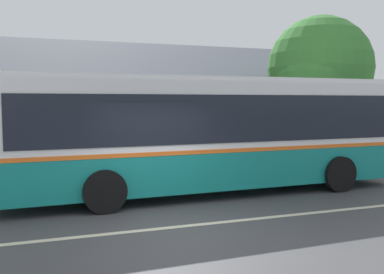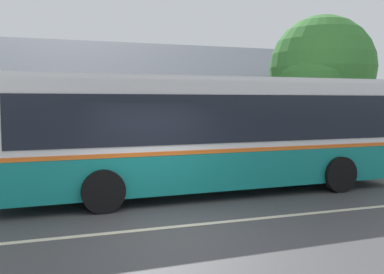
% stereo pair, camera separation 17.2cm
% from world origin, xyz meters
% --- Properties ---
extents(ground_plane, '(300.00, 300.00, 0.00)m').
position_xyz_m(ground_plane, '(0.00, 0.00, 0.00)').
color(ground_plane, '#424244').
extents(sidewalk_far, '(60.00, 3.00, 0.15)m').
position_xyz_m(sidewalk_far, '(0.00, 6.00, 0.07)').
color(sidewalk_far, '#ADAAA3').
rests_on(sidewalk_far, ground).
extents(lane_divider_stripe, '(60.00, 0.16, 0.01)m').
position_xyz_m(lane_divider_stripe, '(0.00, 0.00, 0.00)').
color(lane_divider_stripe, beige).
rests_on(lane_divider_stripe, ground).
extents(community_building, '(21.27, 10.50, 6.59)m').
position_xyz_m(community_building, '(0.73, 14.02, 1.90)').
color(community_building, tan).
rests_on(community_building, ground).
extents(transit_bus, '(11.35, 2.96, 3.17)m').
position_xyz_m(transit_bus, '(1.92, 2.90, 1.70)').
color(transit_bus, '#147F7A').
rests_on(transit_bus, ground).
extents(bench_down_street, '(1.73, 0.51, 0.94)m').
position_xyz_m(bench_down_street, '(0.54, 5.59, 0.57)').
color(bench_down_street, brown).
rests_on(bench_down_street, sidewalk_far).
extents(street_tree_primary, '(4.32, 4.31, 6.08)m').
position_xyz_m(street_tree_primary, '(8.42, 6.95, 3.73)').
color(street_tree_primary, '#4C3828').
rests_on(street_tree_primary, ground).
extents(bus_stop_sign, '(0.36, 0.07, 2.40)m').
position_xyz_m(bus_stop_sign, '(7.42, 4.99, 1.64)').
color(bus_stop_sign, gray).
rests_on(bus_stop_sign, sidewalk_far).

